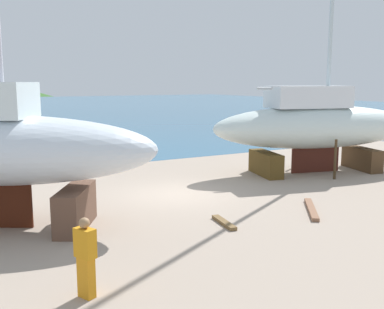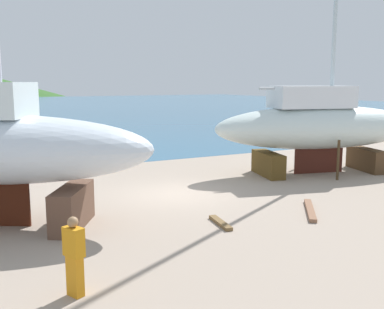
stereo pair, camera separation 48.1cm
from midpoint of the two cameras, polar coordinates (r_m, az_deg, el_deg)
name	(u,v)px [view 2 (the right image)]	position (r m, az deg, el deg)	size (l,w,h in m)	color
ground_plane	(217,213)	(15.09, 4.05, -7.38)	(40.61, 40.61, 0.00)	#A2907F
sea_water	(5,108)	(81.52, -22.25, 5.41)	(155.59, 117.17, 0.01)	#32678B
sailboat_far_slipway	(319,125)	(22.17, 16.31, 3.58)	(10.73, 5.40, 18.55)	#4F3721
worker	(74,255)	(9.50, -13.15, -12.24)	(0.40, 0.50, 1.65)	orange
timber_short_skew	(310,210)	(15.76, 15.48, -6.76)	(2.49, 0.23, 0.12)	#8A6046
timber_plank_near	(220,223)	(13.94, 4.60, -8.56)	(1.38, 0.22, 0.11)	brown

